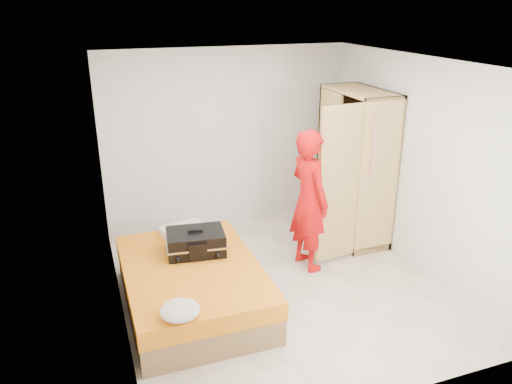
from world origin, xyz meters
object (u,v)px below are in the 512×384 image
object	(u,v)px
suitcase	(196,242)
round_cushion	(180,310)
bed	(193,286)
wardrobe	(354,171)
person	(309,200)

from	to	relation	value
suitcase	round_cushion	world-z (taller)	suitcase
bed	wardrobe	xyz separation A→B (m)	(2.50, 0.93, 0.75)
wardrobe	suitcase	world-z (taller)	wardrobe
bed	round_cushion	distance (m)	0.98
bed	round_cushion	xyz separation A→B (m)	(-0.31, -0.88, 0.32)
bed	wardrobe	world-z (taller)	wardrobe
suitcase	round_cushion	distance (m)	1.25
round_cushion	suitcase	bearing A→B (deg)	69.94
bed	round_cushion	world-z (taller)	round_cushion
person	wardrobe	bearing A→B (deg)	-69.54
person	suitcase	bearing A→B (deg)	85.55
bed	suitcase	bearing A→B (deg)	67.23
wardrobe	suitcase	bearing A→B (deg)	-164.94
round_cushion	bed	bearing A→B (deg)	70.85
bed	person	bearing A→B (deg)	14.49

